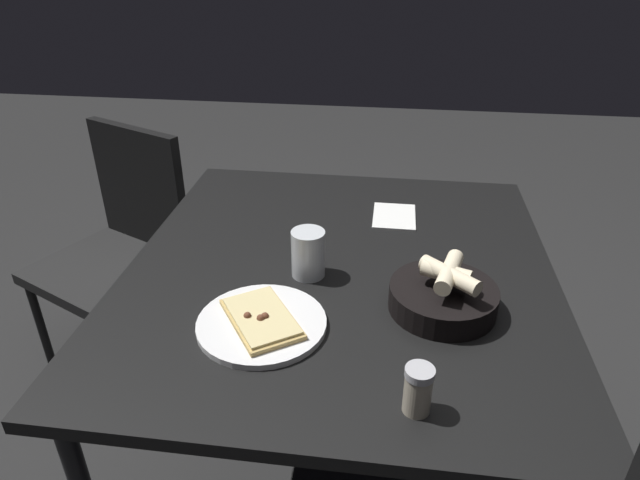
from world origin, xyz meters
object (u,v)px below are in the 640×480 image
object	(u,v)px
dining_table	(340,285)
pepper_shaker	(418,392)
pizza_plate	(262,322)
bread_basket	(444,295)
chair_near	(122,238)
beer_glass	(308,256)

from	to	relation	value
dining_table	pepper_shaker	distance (m)	0.49
dining_table	pizza_plate	distance (m)	0.30
bread_basket	chair_near	xyz separation A→B (m)	(0.62, 1.07, -0.29)
pepper_shaker	dining_table	bearing A→B (deg)	21.50
pizza_plate	pepper_shaker	distance (m)	0.37
beer_glass	pizza_plate	bearing A→B (deg)	162.47
pizza_plate	pepper_shaker	bearing A→B (deg)	-121.13
chair_near	bread_basket	bearing A→B (deg)	-120.26
chair_near	pepper_shaker	bearing A→B (deg)	-132.58
pepper_shaker	bread_basket	bearing A→B (deg)	-11.49
pizza_plate	chair_near	size ratio (longest dim) A/B	0.31
pizza_plate	dining_table	bearing A→B (deg)	-28.06
bread_basket	beer_glass	xyz separation A→B (m)	(0.10, 0.31, 0.01)
pizza_plate	pepper_shaker	size ratio (longest dim) A/B	2.94
pizza_plate	pepper_shaker	world-z (taller)	pepper_shaker
dining_table	pepper_shaker	size ratio (longest dim) A/B	12.34
pizza_plate	chair_near	distance (m)	1.05
beer_glass	dining_table	bearing A→B (deg)	-55.95
bread_basket	chair_near	world-z (taller)	chair_near
bread_basket	pepper_shaker	distance (m)	0.31
dining_table	chair_near	bearing A→B (deg)	60.10
beer_glass	pepper_shaker	xyz separation A→B (m)	(-0.40, -0.25, -0.01)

